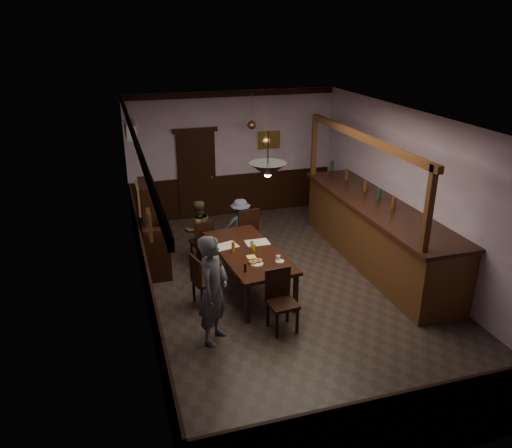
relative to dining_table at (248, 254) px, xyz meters
name	(u,v)px	position (x,y,z in m)	size (l,w,h in m)	color
room	(291,210)	(0.69, -0.20, 0.81)	(5.01, 8.01, 3.01)	#2D2621
dining_table	(248,254)	(0.00, 0.00, 0.00)	(1.23, 2.29, 0.75)	black
chair_far_left	(203,240)	(-0.58, 1.22, -0.18)	(0.46, 0.46, 0.92)	black
chair_far_right	(246,230)	(0.32, 1.31, -0.11)	(0.53, 0.53, 1.04)	black
chair_near	(280,297)	(0.14, -1.31, -0.15)	(0.46, 0.46, 0.98)	black
chair_side	(202,278)	(-0.90, -0.31, -0.19)	(0.48, 0.48, 0.91)	black
person_standing	(213,290)	(-0.91, -1.35, 0.17)	(0.62, 0.41, 1.70)	#4D5058
person_seated_left	(198,230)	(-0.61, 1.49, -0.07)	(0.60, 0.46, 1.23)	#47462A
person_seated_right	(241,225)	(0.28, 1.59, -0.12)	(0.74, 0.42, 1.14)	#4C586C
newspaper_left	(226,246)	(-0.34, 0.29, 0.07)	(0.42, 0.30, 0.01)	silver
newspaper_right	(257,243)	(0.25, 0.27, 0.07)	(0.42, 0.30, 0.01)	silver
napkin	(251,257)	(-0.02, -0.26, 0.07)	(0.15, 0.15, 0.00)	#EAEC57
saucer	(280,261)	(0.39, -0.56, 0.07)	(0.15, 0.15, 0.01)	white
coffee_cup	(278,258)	(0.37, -0.51, 0.11)	(0.08, 0.08, 0.07)	white
pastry_plate	(257,264)	(-0.01, -0.54, 0.07)	(0.22, 0.22, 0.01)	white
pastry_ring_a	(253,262)	(-0.07, -0.52, 0.10)	(0.13, 0.13, 0.04)	#C68C47
pastry_ring_b	(258,260)	(0.03, -0.49, 0.10)	(0.13, 0.13, 0.04)	#C68C47
soda_can	(254,248)	(0.09, -0.05, 0.12)	(0.07, 0.07, 0.12)	yellow
beer_glass	(233,247)	(-0.27, 0.00, 0.16)	(0.06, 0.06, 0.20)	#BF721E
water_glass	(252,244)	(0.09, 0.09, 0.14)	(0.06, 0.06, 0.15)	silver
pepper_mill	(245,268)	(-0.26, -0.74, 0.13)	(0.04, 0.04, 0.14)	black
sideboard	(153,234)	(-1.52, 1.33, 0.01)	(0.47, 1.31, 1.74)	black
bar_counter	(376,232)	(2.69, 0.30, -0.03)	(1.08, 4.63, 2.59)	#4A2C13
door_back	(197,176)	(-0.21, 3.75, 0.36)	(0.90, 0.06, 2.10)	black
ac_unit	(130,129)	(-1.69, 2.70, 1.76)	(0.20, 0.85, 0.30)	white
picture_left_small	(150,225)	(-1.77, -1.80, 1.46)	(0.04, 0.28, 0.36)	olive
picture_left_large	(138,198)	(-1.77, 0.60, 1.01)	(0.04, 0.62, 0.48)	olive
picture_back	(269,140)	(1.59, 3.76, 1.11)	(0.55, 0.04, 0.42)	olive
pendant_iron	(268,170)	(0.08, -0.80, 1.73)	(0.56, 0.56, 0.69)	black
pendant_brass_mid	(266,142)	(0.79, 1.52, 1.61)	(0.20, 0.20, 0.81)	#BF8C3F
pendant_brass_far	(252,125)	(0.99, 3.19, 1.61)	(0.20, 0.20, 0.81)	#BF8C3F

